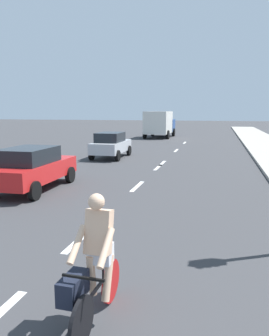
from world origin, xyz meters
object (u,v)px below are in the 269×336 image
(cyclist, at_px, (93,266))
(parked_car_silver, at_px, (111,144))
(parked_car_red, at_px, (31,167))
(delivery_truck, at_px, (160,124))

(cyclist, xyz_separation_m, parked_car_silver, (-4.84, 15.48, 0.00))
(cyclist, relative_size, parked_car_red, 0.44)
(parked_car_silver, relative_size, delivery_truck, 0.61)
(parked_car_red, bearing_deg, parked_car_silver, 87.45)
(parked_car_red, xyz_separation_m, delivery_truck, (0.38, 25.03, 0.67))
(parked_car_silver, bearing_deg, delivery_truck, 88.66)
(cyclist, relative_size, parked_car_silver, 0.47)
(cyclist, xyz_separation_m, parked_car_red, (-5.04, 6.78, 0.01))
(cyclist, bearing_deg, parked_car_silver, -71.00)
(parked_car_red, relative_size, parked_car_silver, 1.09)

